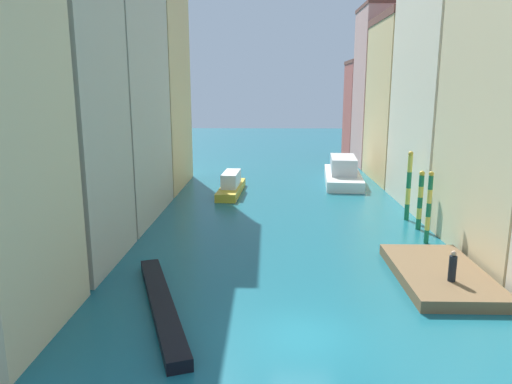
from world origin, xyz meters
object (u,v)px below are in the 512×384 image
object	(u,v)px
mooring_pole_1	(420,200)
mooring_pole_0	(429,207)
waterfront_dock	(439,274)
gondola_black	(161,304)
vaporetto_white	(343,173)
person_on_dock	(453,267)
mooring_pole_2	(409,185)
motorboat_0	(231,185)

from	to	relation	value
mooring_pole_1	mooring_pole_0	bearing A→B (deg)	-98.21
waterfront_dock	gondola_black	distance (m)	13.87
vaporetto_white	gondola_black	xyz separation A→B (m)	(-12.40, -29.48, -0.76)
waterfront_dock	person_on_dock	xyz separation A→B (m)	(-0.00, -1.55, 0.98)
mooring_pole_2	gondola_black	world-z (taller)	mooring_pole_2
vaporetto_white	gondola_black	world-z (taller)	vaporetto_white
person_on_dock	motorboat_0	xyz separation A→B (m)	(-12.13, 21.67, -0.50)
person_on_dock	motorboat_0	world-z (taller)	person_on_dock
person_on_dock	vaporetto_white	xyz separation A→B (m)	(-0.96, 27.31, -0.26)
motorboat_0	mooring_pole_1	bearing A→B (deg)	-39.08
waterfront_dock	motorboat_0	bearing A→B (deg)	121.11
person_on_dock	mooring_pole_1	world-z (taller)	mooring_pole_1
mooring_pole_1	mooring_pole_2	bearing A→B (deg)	92.99
mooring_pole_0	motorboat_0	distance (m)	19.62
waterfront_dock	motorboat_0	world-z (taller)	motorboat_0
mooring_pole_2	vaporetto_white	xyz separation A→B (m)	(-2.51, 14.46, -1.61)
vaporetto_white	gondola_black	size ratio (longest dim) A/B	1.15
person_on_dock	mooring_pole_2	world-z (taller)	mooring_pole_2
mooring_pole_2	mooring_pole_1	bearing A→B (deg)	-87.01
mooring_pole_2	vaporetto_white	distance (m)	14.77
person_on_dock	mooring_pole_2	xyz separation A→B (m)	(1.55, 12.85, 1.34)
mooring_pole_1	motorboat_0	size ratio (longest dim) A/B	0.51
gondola_black	waterfront_dock	bearing A→B (deg)	15.58
mooring_pole_1	gondola_black	distance (m)	19.72
vaporetto_white	motorboat_0	world-z (taller)	vaporetto_white
mooring_pole_2	motorboat_0	size ratio (longest dim) A/B	0.64
vaporetto_white	motorboat_0	xyz separation A→B (m)	(-11.17, -5.64, -0.24)
mooring_pole_2	motorboat_0	bearing A→B (deg)	147.20
mooring_pole_1	mooring_pole_2	xyz separation A→B (m)	(-0.13, 2.40, 0.51)
vaporetto_white	gondola_black	bearing A→B (deg)	-112.81
mooring_pole_0	mooring_pole_2	size ratio (longest dim) A/B	0.90
waterfront_dock	mooring_pole_2	xyz separation A→B (m)	(1.55, 11.29, 2.33)
waterfront_dock	vaporetto_white	bearing A→B (deg)	92.14
vaporetto_white	mooring_pole_1	bearing A→B (deg)	-81.11
gondola_black	person_on_dock	bearing A→B (deg)	9.23
mooring_pole_1	person_on_dock	bearing A→B (deg)	-99.10
mooring_pole_2	gondola_black	bearing A→B (deg)	-134.80
mooring_pole_2	gondola_black	distance (m)	21.30
person_on_dock	mooring_pole_2	distance (m)	13.01
person_on_dock	waterfront_dock	bearing A→B (deg)	89.99
motorboat_0	mooring_pole_2	bearing A→B (deg)	-32.80
person_on_dock	mooring_pole_0	xyz separation A→B (m)	(1.23, 7.39, 1.07)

